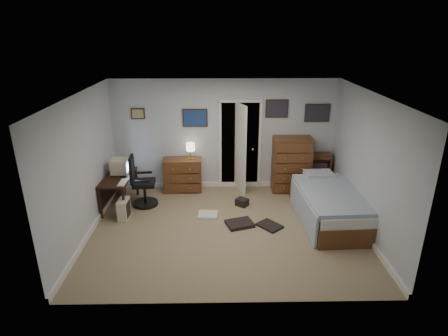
# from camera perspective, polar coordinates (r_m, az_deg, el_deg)

# --- Properties ---
(floor) EXTENTS (5.00, 4.00, 0.02)m
(floor) POSITION_cam_1_polar(r_m,az_deg,el_deg) (7.09, 0.39, -9.28)
(floor) COLOR gray
(floor) RESTS_ON ground
(computer_desk) EXTENTS (0.57, 1.17, 0.67)m
(computer_desk) POSITION_cam_1_polar(r_m,az_deg,el_deg) (8.03, -16.28, -2.24)
(computer_desk) COLOR black
(computer_desk) RESTS_ON floor
(crt_monitor) EXTENTS (0.36, 0.33, 0.32)m
(crt_monitor) POSITION_cam_1_polar(r_m,az_deg,el_deg) (8.02, -15.55, 0.26)
(crt_monitor) COLOR beige
(crt_monitor) RESTS_ON computer_desk
(keyboard) EXTENTS (0.14, 0.36, 0.02)m
(keyboard) POSITION_cam_1_polar(r_m,az_deg,el_deg) (7.59, -15.17, -2.15)
(keyboard) COLOR beige
(keyboard) RESTS_ON computer_desk
(pc_tower) EXTENTS (0.19, 0.38, 0.40)m
(pc_tower) POSITION_cam_1_polar(r_m,az_deg,el_deg) (7.60, -15.02, -6.06)
(pc_tower) COLOR beige
(pc_tower) RESTS_ON floor
(office_chair) EXTENTS (0.56, 0.56, 1.09)m
(office_chair) POSITION_cam_1_polar(r_m,az_deg,el_deg) (7.98, -12.49, -2.78)
(office_chair) COLOR black
(office_chair) RESTS_ON floor
(media_stack) EXTENTS (0.17, 0.17, 0.83)m
(media_stack) POSITION_cam_1_polar(r_m,az_deg,el_deg) (8.55, -15.61, -1.47)
(media_stack) COLOR maroon
(media_stack) RESTS_ON floor
(low_dresser) EXTENTS (0.87, 0.47, 0.76)m
(low_dresser) POSITION_cam_1_polar(r_m,az_deg,el_deg) (8.55, -6.32, -1.04)
(low_dresser) COLOR brown
(low_dresser) RESTS_ON floor
(table_lamp) EXTENTS (0.20, 0.20, 0.37)m
(table_lamp) POSITION_cam_1_polar(r_m,az_deg,el_deg) (8.32, -5.13, 3.12)
(table_lamp) COLOR gold
(table_lamp) RESTS_ON low_dresser
(doorway) EXTENTS (0.96, 1.12, 2.05)m
(doorway) POSITION_cam_1_polar(r_m,az_deg,el_deg) (8.79, 2.31, 4.00)
(doorway) COLOR black
(doorway) RESTS_ON floor
(tall_dresser) EXTENTS (0.86, 0.52, 1.25)m
(tall_dresser) POSITION_cam_1_polar(r_m,az_deg,el_deg) (8.57, 10.22, 0.55)
(tall_dresser) COLOR brown
(tall_dresser) RESTS_ON floor
(headboard_bookcase) EXTENTS (0.95, 0.30, 0.85)m
(headboard_bookcase) POSITION_cam_1_polar(r_m,az_deg,el_deg) (8.83, 12.88, -0.25)
(headboard_bookcase) COLOR brown
(headboard_bookcase) RESTS_ON floor
(bed) EXTENTS (1.22, 2.15, 0.69)m
(bed) POSITION_cam_1_polar(r_m,az_deg,el_deg) (7.51, 15.71, -5.40)
(bed) COLOR brown
(bed) RESTS_ON floor
(wall_posters) EXTENTS (4.38, 0.04, 0.60)m
(wall_posters) POSITION_cam_1_polar(r_m,az_deg,el_deg) (8.34, 4.04, 8.32)
(wall_posters) COLOR #331E11
(wall_posters) RESTS_ON floor
(floor_clutter) EXTENTS (1.64, 1.32, 0.15)m
(floor_clutter) POSITION_cam_1_polar(r_m,az_deg,el_deg) (7.40, 2.30, -7.47)
(floor_clutter) COLOR silver
(floor_clutter) RESTS_ON floor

